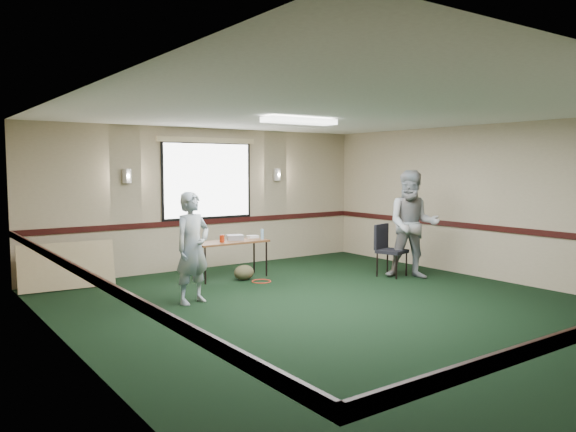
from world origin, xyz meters
TOP-DOWN VIEW (x-y plane):
  - ground at (0.00, 0.00)m, footprint 8.00×8.00m
  - room_shell at (0.00, 2.12)m, footprint 8.00×8.02m
  - folding_table at (-0.17, 2.79)m, footprint 1.32×0.54m
  - projector at (-0.05, 2.86)m, footprint 0.34×0.32m
  - game_console at (0.37, 2.93)m, footprint 0.20×0.17m
  - red_cup at (-0.37, 2.74)m, footprint 0.08×0.08m
  - water_bottle at (0.41, 2.67)m, footprint 0.06×0.06m
  - duffel_bag at (-0.07, 2.52)m, footprint 0.45×0.40m
  - cable_coil at (0.09, 2.22)m, footprint 0.38×0.38m
  - folded_table at (-2.76, 3.54)m, footprint 1.48×0.34m
  - conference_chair at (2.24, 1.36)m, footprint 0.57×0.58m
  - person_left at (-1.52, 1.53)m, footprint 0.66×0.52m
  - person_right at (2.45, 0.96)m, footprint 1.16×1.16m

SIDE VIEW (x-z plane):
  - ground at x=0.00m, z-range 0.00..0.00m
  - cable_coil at x=0.09m, z-range 0.00..0.02m
  - duffel_bag at x=-0.07m, z-range 0.00..0.26m
  - folded_table at x=-2.76m, z-range 0.00..0.75m
  - conference_chair at x=2.24m, z-range 0.08..1.01m
  - folding_table at x=-0.17m, z-range 0.28..0.94m
  - game_console at x=0.37m, z-range 0.66..0.71m
  - projector at x=-0.05m, z-range 0.66..0.75m
  - red_cup at x=-0.37m, z-range 0.66..0.79m
  - water_bottle at x=0.41m, z-range 0.66..0.85m
  - person_left at x=-1.52m, z-range 0.00..1.60m
  - person_right at x=2.45m, z-range 0.00..1.90m
  - room_shell at x=0.00m, z-range -2.42..5.58m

